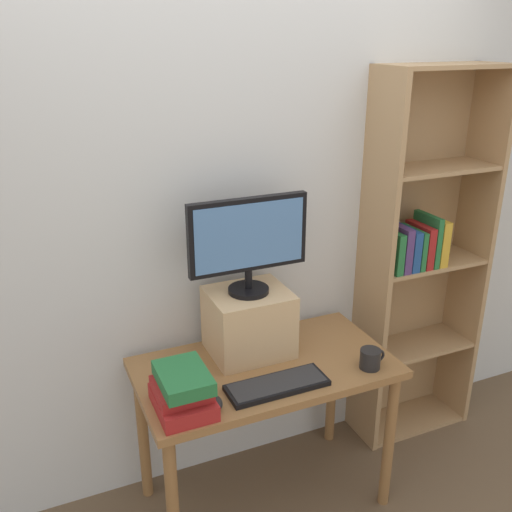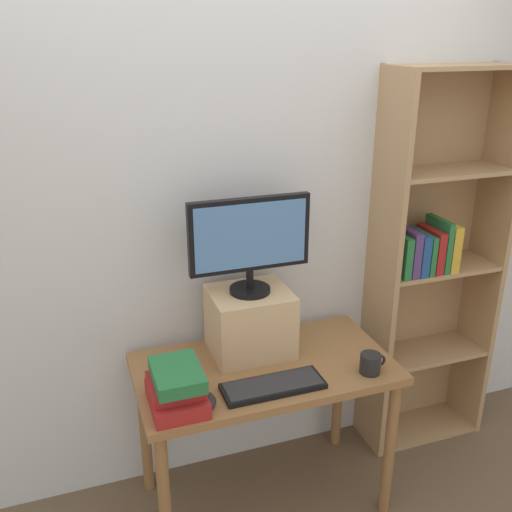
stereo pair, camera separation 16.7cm
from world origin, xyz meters
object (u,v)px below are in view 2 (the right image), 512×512
at_px(computer_mouse, 207,400).
at_px(computer_monitor, 250,240).
at_px(desk, 264,385).
at_px(bookshelf_unit, 430,264).
at_px(book_stack, 177,388).
at_px(coffee_mug, 371,363).
at_px(keyboard, 273,386).
at_px(riser_box, 250,322).

bearing_deg(computer_mouse, computer_monitor, 48.42).
distance_m(desk, computer_monitor, 0.65).
xyz_separation_m(desk, computer_monitor, (-0.02, 0.13, 0.64)).
height_order(desk, bookshelf_unit, bookshelf_unit).
bearing_deg(computer_mouse, desk, 31.54).
distance_m(book_stack, coffee_mug, 0.82).
distance_m(computer_monitor, coffee_mug, 0.73).
height_order(desk, keyboard, keyboard).
distance_m(bookshelf_unit, computer_monitor, 1.04).
bearing_deg(coffee_mug, computer_monitor, 141.74).
height_order(bookshelf_unit, book_stack, bookshelf_unit).
xyz_separation_m(riser_box, book_stack, (-0.39, -0.29, -0.07)).
bearing_deg(computer_monitor, bookshelf_unit, 5.34).
distance_m(riser_box, coffee_mug, 0.55).
bearing_deg(riser_box, computer_monitor, -90.00).
distance_m(desk, computer_mouse, 0.38).
height_order(computer_mouse, book_stack, book_stack).
bearing_deg(riser_box, bookshelf_unit, 5.25).
xyz_separation_m(bookshelf_unit, computer_mouse, (-1.28, -0.41, -0.24)).
distance_m(desk, bookshelf_unit, 1.06).
relative_size(bookshelf_unit, coffee_mug, 16.61).
distance_m(computer_mouse, book_stack, 0.13).
relative_size(bookshelf_unit, computer_monitor, 3.71).
height_order(book_stack, coffee_mug, book_stack).
xyz_separation_m(desk, riser_box, (-0.02, 0.13, 0.25)).
bearing_deg(riser_box, book_stack, -143.75).
bearing_deg(desk, book_stack, -159.54).
distance_m(computer_monitor, computer_mouse, 0.67).
bearing_deg(desk, computer_mouse, -148.46).
distance_m(bookshelf_unit, coffee_mug, 0.74).
bearing_deg(computer_monitor, desk, -81.22).
bearing_deg(desk, keyboard, -99.00).
bearing_deg(book_stack, coffee_mug, -3.24).
xyz_separation_m(bookshelf_unit, computer_monitor, (-0.99, -0.09, 0.28)).
bearing_deg(book_stack, riser_box, 36.25).
height_order(riser_box, keyboard, riser_box).
bearing_deg(desk, riser_box, 98.69).
relative_size(desk, computer_monitor, 2.11).
bearing_deg(keyboard, riser_box, 88.64).
xyz_separation_m(keyboard, computer_mouse, (-0.28, -0.01, 0.01)).
distance_m(desk, keyboard, 0.21).
bearing_deg(coffee_mug, riser_box, 141.62).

